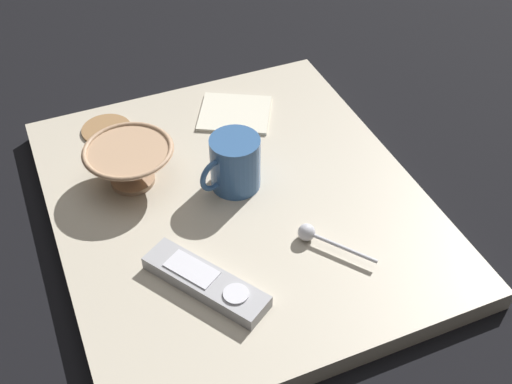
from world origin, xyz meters
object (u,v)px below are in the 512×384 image
Objects in this scene: coffee_mug at (234,163)px; cereal_bowl at (130,163)px; tv_remote_near at (206,282)px; folded_napkin at (235,113)px; teaspoon at (312,235)px; drink_coaster at (107,129)px.

cereal_bowl is at bearing -115.58° from coffee_mug.
tv_remote_near is (0.19, -0.12, -0.04)m from coffee_mug.
folded_napkin is at bearing 158.62° from coffee_mug.
cereal_bowl reaches higher than teaspoon.
cereal_bowl is at bearing -64.39° from folded_napkin.
coffee_mug is 0.66× the size of folded_napkin.
tv_remote_near is at bearing -83.22° from teaspoon.
cereal_bowl is at bearing -171.77° from tv_remote_near.
drink_coaster is at bearing -176.68° from cereal_bowl.
coffee_mug reaches higher than teaspoon.
coffee_mug is 0.58× the size of tv_remote_near.
coffee_mug is 1.03× the size of teaspoon.
teaspoon is at bearing -1.53° from folded_napkin.
coffee_mug is 0.18m from teaspoon.
tv_remote_near is 0.41m from folded_napkin.
teaspoon is at bearing 20.73° from coffee_mug.
folded_napkin is at bearing 178.47° from teaspoon.
drink_coaster is at bearing -144.29° from coffee_mug.
tv_remote_near reaches higher than drink_coaster.
folded_napkin is at bearing 152.86° from tv_remote_near.
teaspoon is 0.18m from tv_remote_near.
drink_coaster is at bearing -173.58° from tv_remote_near.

